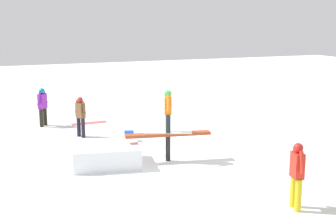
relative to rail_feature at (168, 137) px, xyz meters
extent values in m
plane|color=white|center=(0.00, 0.00, -0.69)|extent=(60.00, 60.00, 0.00)
cylinder|color=black|center=(0.00, 0.00, -0.32)|extent=(0.14, 0.14, 0.74)
cube|color=#A53F1E|center=(0.00, 0.00, 0.09)|extent=(2.44, 0.71, 0.08)
cube|color=white|center=(-1.73, 0.31, -0.41)|extent=(2.04, 1.80, 0.57)
cube|color=white|center=(0.00, 0.00, 0.14)|extent=(1.35, 0.73, 0.03)
cylinder|color=#212A2B|center=(-0.04, -0.12, 0.41)|extent=(0.13, 0.13, 0.51)
cylinder|color=#212A2B|center=(0.04, 0.12, 0.41)|extent=(0.13, 0.13, 0.51)
cube|color=orange|center=(0.00, 0.00, 0.91)|extent=(0.29, 0.36, 0.48)
cylinder|color=orange|center=(-0.07, -0.19, 1.01)|extent=(0.18, 0.30, 0.44)
cylinder|color=orange|center=(0.07, 0.19, 1.01)|extent=(0.18, 0.30, 0.44)
sphere|color=green|center=(0.00, 0.00, 1.25)|extent=(0.20, 0.20, 0.20)
cylinder|color=#231C2B|center=(-1.67, 3.54, -0.36)|extent=(0.13, 0.13, 0.66)
cylinder|color=#231C2B|center=(-1.78, 3.76, -0.36)|extent=(0.13, 0.13, 0.66)
cube|color=brown|center=(-1.73, 3.65, 0.23)|extent=(0.31, 0.36, 0.52)
cylinder|color=brown|center=(-1.64, 3.47, 0.35)|extent=(0.15, 0.19, 0.46)
cylinder|color=brown|center=(-1.81, 3.82, 0.35)|extent=(0.15, 0.19, 0.46)
sphere|color=red|center=(-1.73, 3.65, 0.59)|extent=(0.20, 0.20, 0.20)
cylinder|color=black|center=(-2.62, 5.91, -0.35)|extent=(0.14, 0.14, 0.68)
cylinder|color=black|center=(-2.79, 5.71, -0.35)|extent=(0.14, 0.14, 0.68)
cube|color=purple|center=(-2.70, 5.81, 0.26)|extent=(0.38, 0.39, 0.55)
cylinder|color=purple|center=(-2.57, 5.97, 0.38)|extent=(0.21, 0.23, 0.49)
cylinder|color=purple|center=(-2.84, 5.65, 0.38)|extent=(0.21, 0.23, 0.49)
sphere|color=#0D9B94|center=(-2.70, 5.81, 0.64)|extent=(0.22, 0.22, 0.22)
cylinder|color=gold|center=(1.25, -4.06, -0.34)|extent=(0.14, 0.14, 0.70)
cylinder|color=gold|center=(1.20, -4.31, -0.34)|extent=(0.14, 0.14, 0.70)
cube|color=red|center=(1.22, -4.18, 0.28)|extent=(0.27, 0.36, 0.54)
cylinder|color=red|center=(1.27, -3.98, 0.40)|extent=(0.12, 0.19, 0.48)
cylinder|color=red|center=(1.18, -4.38, 0.40)|extent=(0.12, 0.19, 0.48)
sphere|color=red|center=(1.22, -4.18, 0.65)|extent=(0.21, 0.21, 0.21)
cube|color=#F35C5D|center=(-1.02, 5.62, -0.68)|extent=(1.38, 0.37, 0.02)
cube|color=blue|center=(-0.38, 2.50, -0.52)|extent=(0.35, 0.29, 0.34)
camera|label=1|loc=(-4.78, -11.83, 3.29)|focal=50.00mm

